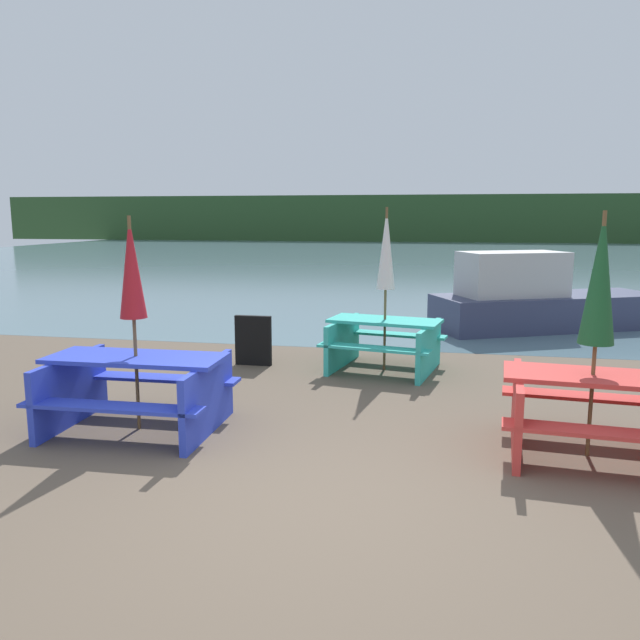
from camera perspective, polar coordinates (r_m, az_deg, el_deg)
The scene contains 11 objects.
ground_plane at distance 5.04m, azimuth -0.38°, elevation -16.61°, with size 60.00×60.00×0.00m, color brown.
water at distance 35.29m, azimuth 9.43°, elevation 5.77°, with size 60.00×50.00×0.00m.
far_treeline at distance 55.21m, azimuth 10.05°, elevation 9.14°, with size 80.00×1.60×4.00m.
picnic_table_blue at distance 6.81m, azimuth -16.37°, elevation -5.76°, with size 1.84×1.40×0.78m.
picnic_table_red at distance 6.34m, azimuth 23.49°, elevation -7.40°, with size 1.70×1.53×0.78m.
picnic_table_teal at distance 9.07m, azimuth 5.93°, elevation -1.80°, with size 1.80×1.65×0.75m.
umbrella_crimson at distance 6.60m, azimuth -16.86°, elevation 4.45°, with size 0.27×0.27×2.22m.
umbrella_darkgreen at distance 6.11m, azimuth 24.23°, elevation 3.39°, with size 0.32×0.32×2.26m.
umbrella_white at distance 8.90m, azimuth 6.07°, elevation 6.39°, with size 0.26×0.26×2.34m.
boat at distance 13.05m, azimuth 19.24°, elevation 1.65°, with size 4.68×3.18×1.53m.
signboard at distance 9.37m, azimuth -6.12°, elevation -1.88°, with size 0.55×0.08×0.75m.
Camera 1 is at (0.88, -4.43, 2.22)m, focal length 35.00 mm.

